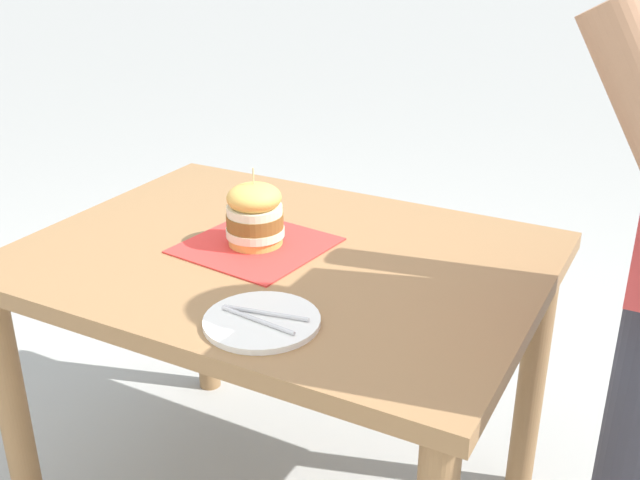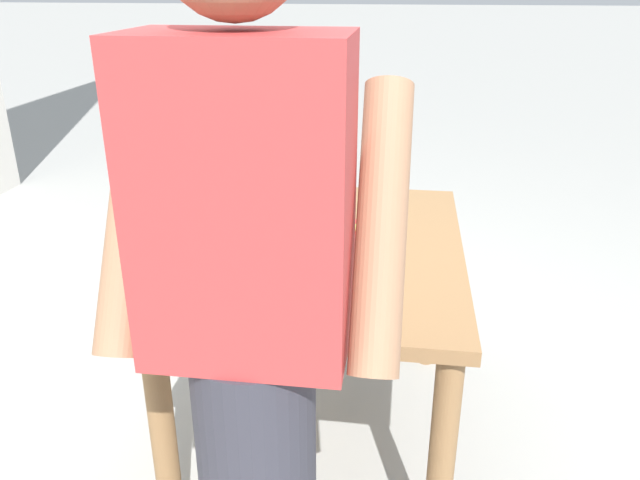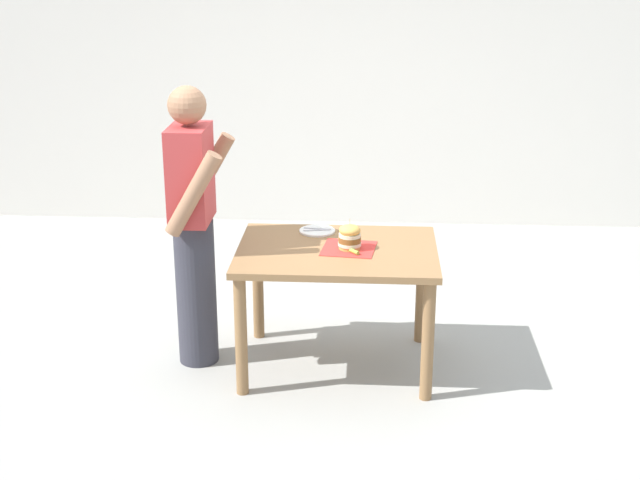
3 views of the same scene
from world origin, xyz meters
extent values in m
cube|color=olive|center=(0.00, 0.00, 0.74)|extent=(0.87, 1.16, 0.04)
cylinder|color=olive|center=(-0.38, -0.52, 0.36)|extent=(0.07, 0.07, 0.72)
cylinder|color=olive|center=(0.38, -0.52, 0.36)|extent=(0.07, 0.07, 0.72)
cylinder|color=olive|center=(-0.38, 0.52, 0.36)|extent=(0.07, 0.07, 0.72)
cube|color=red|center=(0.00, -0.07, 0.76)|extent=(0.33, 0.33, 0.00)
cylinder|color=gold|center=(-0.01, -0.07, 0.77)|extent=(0.12, 0.12, 0.02)
cylinder|color=beige|center=(-0.01, -0.07, 0.79)|extent=(0.13, 0.13, 0.02)
cylinder|color=brown|center=(-0.01, -0.07, 0.82)|extent=(0.13, 0.13, 0.03)
cylinder|color=beige|center=(-0.01, -0.07, 0.84)|extent=(0.13, 0.13, 0.02)
ellipsoid|color=gold|center=(-0.01, -0.07, 0.87)|extent=(0.12, 0.12, 0.07)
cylinder|color=#D1B77F|center=(-0.01, -0.07, 0.91)|extent=(0.00, 0.00, 0.05)
cylinder|color=#8EA83D|center=(-0.09, -0.10, 0.77)|extent=(0.08, 0.07, 0.02)
cylinder|color=white|center=(0.30, 0.13, 0.76)|extent=(0.22, 0.22, 0.01)
cylinder|color=silver|center=(0.28, 0.13, 0.77)|extent=(0.04, 0.17, 0.01)
cylinder|color=silver|center=(0.31, 0.13, 0.77)|extent=(0.03, 0.17, 0.01)
camera|label=1|loc=(1.32, 0.80, 1.46)|focal=42.00mm
camera|label=2|loc=(-0.24, 1.81, 1.53)|focal=35.00mm
camera|label=3|loc=(-4.86, -0.20, 2.51)|focal=50.00mm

